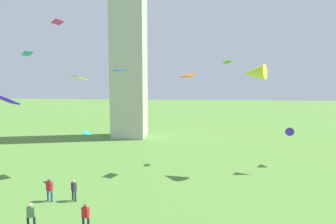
{
  "coord_description": "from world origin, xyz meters",
  "views": [
    {
      "loc": [
        0.07,
        -5.01,
        9.56
      ],
      "look_at": [
        -1.81,
        16.14,
        7.15
      ],
      "focal_mm": 35.36,
      "sensor_mm": 36.0,
      "label": 1
    }
  ],
  "objects_px": {
    "kite_flying_6": "(79,78)",
    "kite_flying_2": "(228,62)",
    "kite_flying_1": "(289,130)",
    "person_3": "(50,188)",
    "person_0": "(31,215)",
    "kite_flying_9": "(28,53)",
    "kite_flying_11": "(6,100)",
    "kite_flying_3": "(254,73)",
    "kite_flying_10": "(120,70)",
    "kite_flying_8": "(189,75)",
    "kite_flying_4": "(58,22)",
    "person_2": "(86,215)",
    "kite_flying_7": "(86,133)",
    "person_1": "(74,189)"
  },
  "relations": [
    {
      "from": "person_0",
      "to": "kite_flying_11",
      "type": "relative_size",
      "value": 0.91
    },
    {
      "from": "person_2",
      "to": "kite_flying_8",
      "type": "bearing_deg",
      "value": -98.83
    },
    {
      "from": "kite_flying_11",
      "to": "kite_flying_1",
      "type": "bearing_deg",
      "value": -98.29
    },
    {
      "from": "person_3",
      "to": "kite_flying_6",
      "type": "distance_m",
      "value": 10.81
    },
    {
      "from": "kite_flying_2",
      "to": "kite_flying_8",
      "type": "bearing_deg",
      "value": 100.48
    },
    {
      "from": "kite_flying_1",
      "to": "kite_flying_7",
      "type": "relative_size",
      "value": 1.5
    },
    {
      "from": "person_0",
      "to": "kite_flying_1",
      "type": "xyz_separation_m",
      "value": [
        19.87,
        16.77,
        2.76
      ]
    },
    {
      "from": "kite_flying_1",
      "to": "kite_flying_7",
      "type": "height_order",
      "value": "kite_flying_7"
    },
    {
      "from": "kite_flying_8",
      "to": "kite_flying_10",
      "type": "relative_size",
      "value": 1.75
    },
    {
      "from": "kite_flying_6",
      "to": "kite_flying_2",
      "type": "bearing_deg",
      "value": 62.06
    },
    {
      "from": "kite_flying_8",
      "to": "person_2",
      "type": "bearing_deg",
      "value": -0.52
    },
    {
      "from": "person_0",
      "to": "kite_flying_8",
      "type": "xyz_separation_m",
      "value": [
        9.32,
        13.05,
        8.5
      ]
    },
    {
      "from": "kite_flying_1",
      "to": "kite_flying_6",
      "type": "bearing_deg",
      "value": 24.4
    },
    {
      "from": "kite_flying_7",
      "to": "person_1",
      "type": "bearing_deg",
      "value": -28.06
    },
    {
      "from": "kite_flying_3",
      "to": "kite_flying_9",
      "type": "bearing_deg",
      "value": -55.21
    },
    {
      "from": "kite_flying_9",
      "to": "kite_flying_10",
      "type": "distance_m",
      "value": 13.34
    },
    {
      "from": "kite_flying_2",
      "to": "kite_flying_11",
      "type": "height_order",
      "value": "kite_flying_2"
    },
    {
      "from": "kite_flying_3",
      "to": "person_3",
      "type": "bearing_deg",
      "value": -35.78
    },
    {
      "from": "person_1",
      "to": "kite_flying_8",
      "type": "height_order",
      "value": "kite_flying_8"
    },
    {
      "from": "kite_flying_3",
      "to": "kite_flying_6",
      "type": "bearing_deg",
      "value": -57.85
    },
    {
      "from": "kite_flying_1",
      "to": "person_3",
      "type": "bearing_deg",
      "value": 40.71
    },
    {
      "from": "kite_flying_6",
      "to": "person_0",
      "type": "bearing_deg",
      "value": -45.48
    },
    {
      "from": "kite_flying_7",
      "to": "kite_flying_2",
      "type": "bearing_deg",
      "value": 85.01
    },
    {
      "from": "person_0",
      "to": "kite_flying_7",
      "type": "relative_size",
      "value": 1.68
    },
    {
      "from": "person_1",
      "to": "person_3",
      "type": "height_order",
      "value": "person_3"
    },
    {
      "from": "person_2",
      "to": "kite_flying_10",
      "type": "bearing_deg",
      "value": -122.75
    },
    {
      "from": "person_2",
      "to": "kite_flying_11",
      "type": "relative_size",
      "value": 0.9
    },
    {
      "from": "kite_flying_2",
      "to": "kite_flying_10",
      "type": "distance_m",
      "value": 17.32
    },
    {
      "from": "person_3",
      "to": "kite_flying_10",
      "type": "bearing_deg",
      "value": 178.64
    },
    {
      "from": "person_0",
      "to": "person_1",
      "type": "bearing_deg",
      "value": 63.39
    },
    {
      "from": "person_3",
      "to": "kite_flying_4",
      "type": "bearing_deg",
      "value": -83.1
    },
    {
      "from": "person_0",
      "to": "kite_flying_2",
      "type": "relative_size",
      "value": 1.61
    },
    {
      "from": "kite_flying_1",
      "to": "kite_flying_10",
      "type": "distance_m",
      "value": 21.66
    },
    {
      "from": "kite_flying_11",
      "to": "kite_flying_2",
      "type": "bearing_deg",
      "value": -86.77
    },
    {
      "from": "kite_flying_6",
      "to": "kite_flying_7",
      "type": "height_order",
      "value": "kite_flying_6"
    },
    {
      "from": "kite_flying_9",
      "to": "kite_flying_11",
      "type": "bearing_deg",
      "value": -27.47
    },
    {
      "from": "person_2",
      "to": "kite_flying_7",
      "type": "distance_m",
      "value": 10.47
    },
    {
      "from": "kite_flying_7",
      "to": "person_2",
      "type": "bearing_deg",
      "value": -17.09
    },
    {
      "from": "kite_flying_4",
      "to": "kite_flying_6",
      "type": "distance_m",
      "value": 6.87
    },
    {
      "from": "person_2",
      "to": "person_3",
      "type": "bearing_deg",
      "value": -28.96
    },
    {
      "from": "kite_flying_1",
      "to": "kite_flying_8",
      "type": "height_order",
      "value": "kite_flying_8"
    },
    {
      "from": "kite_flying_1",
      "to": "kite_flying_10",
      "type": "bearing_deg",
      "value": 55.74
    },
    {
      "from": "person_0",
      "to": "kite_flying_10",
      "type": "xyz_separation_m",
      "value": [
        5.3,
        1.96,
        8.87
      ]
    },
    {
      "from": "kite_flying_3",
      "to": "kite_flying_4",
      "type": "distance_m",
      "value": 17.81
    },
    {
      "from": "kite_flying_3",
      "to": "kite_flying_9",
      "type": "xyz_separation_m",
      "value": [
        -20.54,
        -2.99,
        1.74
      ]
    },
    {
      "from": "kite_flying_10",
      "to": "kite_flying_7",
      "type": "bearing_deg",
      "value": -8.39
    },
    {
      "from": "person_3",
      "to": "kite_flying_2",
      "type": "distance_m",
      "value": 21.48
    },
    {
      "from": "person_0",
      "to": "kite_flying_10",
      "type": "distance_m",
      "value": 10.52
    },
    {
      "from": "person_2",
      "to": "kite_flying_7",
      "type": "bearing_deg",
      "value": -55.8
    },
    {
      "from": "kite_flying_1",
      "to": "kite_flying_3",
      "type": "bearing_deg",
      "value": 49.53
    }
  ]
}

